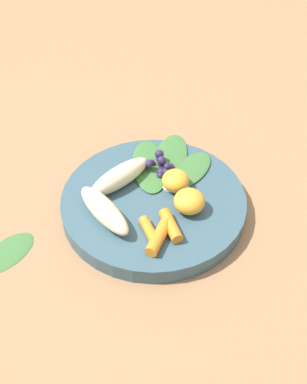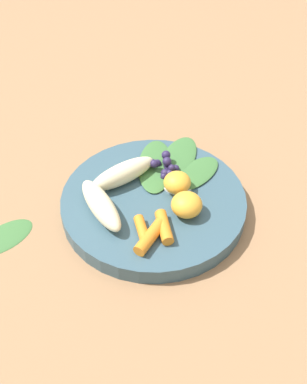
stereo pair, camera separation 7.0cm
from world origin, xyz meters
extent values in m
plane|color=#99704C|center=(0.00, 0.00, 0.00)|extent=(2.40, 2.40, 0.00)
cylinder|color=#385666|center=(0.00, 0.00, 0.01)|extent=(0.28, 0.28, 0.03)
ellipsoid|color=beige|center=(0.08, -0.02, 0.04)|extent=(0.05, 0.11, 0.03)
ellipsoid|color=beige|center=(0.02, -0.06, 0.04)|extent=(0.11, 0.03, 0.03)
ellipsoid|color=#F4A833|center=(-0.04, 0.01, 0.04)|extent=(0.04, 0.04, 0.03)
ellipsoid|color=#F4A833|center=(-0.02, 0.05, 0.04)|extent=(0.04, 0.04, 0.03)
cylinder|color=orange|center=(0.06, 0.05, 0.03)|extent=(0.03, 0.05, 0.01)
cylinder|color=orange|center=(0.06, 0.07, 0.03)|extent=(0.06, 0.04, 0.02)
cylinder|color=orange|center=(0.03, 0.06, 0.03)|extent=(0.04, 0.06, 0.02)
sphere|color=#2D234C|center=(-0.05, -0.02, 0.03)|extent=(0.01, 0.01, 0.01)
sphere|color=#2D234C|center=(-0.06, -0.02, 0.03)|extent=(0.01, 0.01, 0.01)
sphere|color=#2D234C|center=(-0.04, -0.02, 0.03)|extent=(0.01, 0.01, 0.01)
sphere|color=#2D234C|center=(-0.04, -0.06, 0.03)|extent=(0.01, 0.01, 0.01)
sphere|color=#2D234C|center=(-0.05, -0.03, 0.03)|extent=(0.01, 0.01, 0.01)
sphere|color=#2D234C|center=(-0.06, -0.05, 0.03)|extent=(0.01, 0.01, 0.01)
sphere|color=#2D234C|center=(-0.05, -0.05, 0.03)|extent=(0.01, 0.01, 0.01)
sphere|color=#2D234C|center=(-0.05, -0.02, 0.04)|extent=(0.01, 0.01, 0.01)
sphere|color=#2D234C|center=(-0.05, -0.03, 0.04)|extent=(0.01, 0.01, 0.01)
sphere|color=#2D234C|center=(-0.06, -0.05, 0.04)|extent=(0.01, 0.01, 0.01)
sphere|color=#2D234C|center=(-0.03, -0.04, 0.04)|extent=(0.01, 0.01, 0.01)
sphere|color=#2D234C|center=(-0.04, -0.02, 0.03)|extent=(0.01, 0.01, 0.01)
sphere|color=#2D234C|center=(-0.06, -0.04, 0.03)|extent=(0.01, 0.01, 0.01)
cylinder|color=white|center=(-0.05, 0.00, 0.03)|extent=(0.05, 0.05, 0.00)
ellipsoid|color=#3D7038|center=(-0.08, 0.00, 0.03)|extent=(0.11, 0.07, 0.00)
ellipsoid|color=#3D7038|center=(-0.08, -0.04, 0.03)|extent=(0.13, 0.11, 0.00)
ellipsoid|color=#3D7038|center=(-0.04, -0.05, 0.03)|extent=(0.12, 0.13, 0.00)
ellipsoid|color=#3D7038|center=(0.21, -0.08, 0.00)|extent=(0.09, 0.06, 0.01)
camera|label=1|loc=(0.35, 0.35, 0.52)|focal=44.22mm
camera|label=2|loc=(0.30, 0.40, 0.52)|focal=44.22mm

